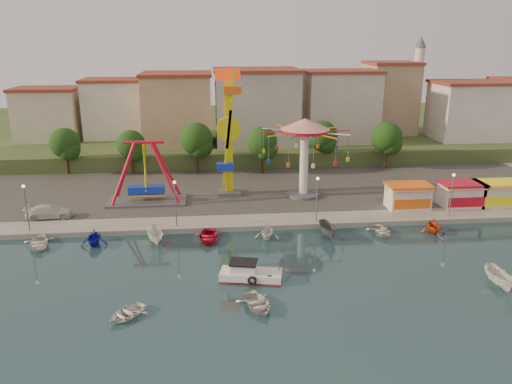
{
  "coord_description": "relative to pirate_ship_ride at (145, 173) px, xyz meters",
  "views": [
    {
      "loc": [
        -4.06,
        -40.13,
        21.03
      ],
      "look_at": [
        1.1,
        14.0,
        4.0
      ],
      "focal_mm": 35.0,
      "sensor_mm": 36.0,
      "label": 1
    }
  ],
  "objects": [
    {
      "name": "pirate_ship_ride",
      "position": [
        0.0,
        0.0,
        0.0
      ],
      "size": [
        10.0,
        5.0,
        8.0
      ],
      "color": "#59595E",
      "rests_on": "quay_deck"
    },
    {
      "name": "kamikaze_tower",
      "position": [
        10.78,
        2.09,
        4.21
      ],
      "size": [
        3.25,
        3.1,
        16.5
      ],
      "color": "#59595E",
      "rests_on": "quay_deck"
    },
    {
      "name": "lamp_post_2",
      "position": [
        20.25,
        -9.01,
        -1.29
      ],
      "size": [
        0.14,
        0.14,
        5.0
      ],
      "primitive_type": "cylinder",
      "color": "#59595E",
      "rests_on": "quay_deck"
    },
    {
      "name": "lamp_post_0",
      "position": [
        -11.75,
        -9.01,
        -1.29
      ],
      "size": [
        0.14,
        0.14,
        5.0
      ],
      "primitive_type": "cylinder",
      "color": "#59595E",
      "rests_on": "quay_deck"
    },
    {
      "name": "booth_mid",
      "position": [
        39.36,
        -5.52,
        -2.23
      ],
      "size": [
        5.4,
        3.78,
        3.08
      ],
      "color": "white",
      "rests_on": "quay_deck"
    },
    {
      "name": "tree_5",
      "position": [
        36.25,
        13.53,
        1.31
      ],
      "size": [
        4.83,
        4.83,
        7.54
      ],
      "color": "#382314",
      "rests_on": "quay_deck"
    },
    {
      "name": "moored_boat_2",
      "position": [
        2.22,
        -12.21,
        -3.61
      ],
      "size": [
        2.38,
        4.28,
        1.56
      ],
      "primitive_type": "imported",
      "rotation": [
        0.0,
        0.0,
        0.22
      ],
      "color": "silver",
      "rests_on": "ground"
    },
    {
      "name": "tree_2",
      "position": [
        6.25,
        13.8,
        1.52
      ],
      "size": [
        5.02,
        5.02,
        7.85
      ],
      "color": "#382314",
      "rests_on": "quay_deck"
    },
    {
      "name": "skiff",
      "position": [
        33.18,
        -25.01,
        -3.61
      ],
      "size": [
        1.53,
        4.07,
        1.57
      ],
      "primitive_type": "imported",
      "rotation": [
        0.0,
        0.0,
        -0.0
      ],
      "color": "silver",
      "rests_on": "ground"
    },
    {
      "name": "tree_1",
      "position": [
        -3.75,
        14.23,
        0.81
      ],
      "size": [
        4.35,
        4.35,
        6.8
      ],
      "color": "#382314",
      "rests_on": "quay_deck"
    },
    {
      "name": "hill_terrace",
      "position": [
        12.25,
        44.99,
        -2.89
      ],
      "size": [
        200.0,
        60.0,
        3.0
      ],
      "primitive_type": "cube",
      "color": "#384C26",
      "rests_on": "ground"
    },
    {
      "name": "building_4",
      "position": [
        31.33,
        30.2,
        3.22
      ],
      "size": [
        10.75,
        9.23,
        9.24
      ],
      "primitive_type": "cube",
      "color": "beige",
      "rests_on": "hill_terrace"
    },
    {
      "name": "building_6",
      "position": [
        56.41,
        26.77,
        4.78
      ],
      "size": [
        8.23,
        8.98,
        12.36
      ],
      "primitive_type": "cube",
      "color": "silver",
      "rests_on": "hill_terrace"
    },
    {
      "name": "wave_swinger",
      "position": [
        20.49,
        0.52,
        3.8
      ],
      "size": [
        11.6,
        11.6,
        10.4
      ],
      "color": "#59595E",
      "rests_on": "quay_deck"
    },
    {
      "name": "tree_3",
      "position": [
        16.25,
        12.36,
        1.16
      ],
      "size": [
        4.68,
        4.68,
        7.32
      ],
      "color": "#382314",
      "rests_on": "quay_deck"
    },
    {
      "name": "booth_right",
      "position": [
        43.96,
        -5.52,
        -2.23
      ],
      "size": [
        5.4,
        3.78,
        3.08
      ],
      "color": "white",
      "rests_on": "quay_deck"
    },
    {
      "name": "building_5",
      "position": [
        44.62,
        28.33,
        4.21
      ],
      "size": [
        12.77,
        10.96,
        11.21
      ],
      "primitive_type": "cube",
      "color": "tan",
      "rests_on": "hill_terrace"
    },
    {
      "name": "building_2",
      "position": [
        4.07,
        29.95,
        4.22
      ],
      "size": [
        11.95,
        9.28,
        11.23
      ],
      "primitive_type": "cube",
      "color": "tan",
      "rests_on": "hill_terrace"
    },
    {
      "name": "minaret",
      "position": [
        48.25,
        31.99,
        8.15
      ],
      "size": [
        2.8,
        2.8,
        18.0
      ],
      "color": "silver",
      "rests_on": "hill_terrace"
    },
    {
      "name": "moored_boat_6",
      "position": [
        26.91,
        -12.21,
        -4.01
      ],
      "size": [
        2.89,
        3.87,
        0.76
      ],
      "primitive_type": "imported",
      "rotation": [
        0.0,
        0.0,
        0.07
      ],
      "color": "silver",
      "rests_on": "ground"
    },
    {
      "name": "van",
      "position": [
        -10.72,
        -5.01,
        -3.03
      ],
      "size": [
        5.38,
        2.37,
        1.54
      ],
      "primitive_type": "imported",
      "rotation": [
        0.0,
        0.0,
        1.61
      ],
      "color": "silver",
      "rests_on": "quay_deck"
    },
    {
      "name": "cabin_motorboat",
      "position": [
        11.45,
        -21.67,
        -3.87
      ],
      "size": [
        5.84,
        3.17,
        1.95
      ],
      "rotation": [
        0.0,
        0.0,
        -0.2
      ],
      "color": "white",
      "rests_on": "ground"
    },
    {
      "name": "moored_boat_5",
      "position": [
        20.84,
        -12.21,
        -3.65
      ],
      "size": [
        1.75,
        3.97,
        1.49
      ],
      "primitive_type": "imported",
      "rotation": [
        0.0,
        0.0,
        0.08
      ],
      "color": "#595A5E",
      "rests_on": "ground"
    },
    {
      "name": "asphalt_pad",
      "position": [
        12.25,
        7.99,
        -3.79
      ],
      "size": [
        90.0,
        28.0,
        0.01
      ],
      "primitive_type": "cube",
      "color": "#4C4944",
      "rests_on": "quay_deck"
    },
    {
      "name": "building_1",
      "position": [
        -9.07,
        29.38,
        2.92
      ],
      "size": [
        12.33,
        9.01,
        8.63
      ],
      "primitive_type": "cube",
      "color": "silver",
      "rests_on": "hill_terrace"
    },
    {
      "name": "lamp_post_3",
      "position": [
        36.25,
        -9.01,
        -1.29
      ],
      "size": [
        0.14,
        0.14,
        5.0
      ],
      "primitive_type": "cylinder",
      "color": "#59595E",
      "rests_on": "quay_deck"
    },
    {
      "name": "moored_boat_3",
      "position": [
        7.78,
        -12.21,
        -3.96
      ],
      "size": [
        3.28,
        4.42,
        0.88
      ],
      "primitive_type": "imported",
      "rotation": [
        0.0,
        0.0,
        -0.06
      ],
      "color": "red",
      "rests_on": "ground"
    },
    {
      "name": "lamp_post_1",
      "position": [
        4.25,
        -9.01,
        -1.29
      ],
      "size": [
        0.14,
        0.14,
        5.0
      ],
      "primitive_type": "cylinder",
      "color": "#59595E",
      "rests_on": "quay_deck"
    },
    {
      "name": "moored_boat_7",
      "position": [
        32.9,
        -12.21,
        -3.58
      ],
      "size": [
        2.96,
        3.34,
        1.64
      ],
      "primitive_type": "imported",
      "rotation": [
        0.0,
        0.0,
        -0.09
      ],
      "color": "#D94113",
      "rests_on": "ground"
    },
    {
      "name": "moored_boat_0",
      "position": [
        -9.85,
        -12.21,
        -3.96
      ],
      "size": [
        4.03,
        4.84,
        0.86
      ],
      "primitive_type": "imported",
      "rotation": [
        0.0,
        0.0,
        0.28
      ],
      "color": "silver",
      "rests_on": "ground"
    },
    {
      "name": "rowboat_b",
      "position": [
        1.34,
        -26.96,
        -4.04
      ],
      "size": [
        4.02,
        4.14,
        0.7
      ],
      "primitive_type": "imported",
      "rotation": [
        0.0,
        0.0,
        -0.7
      ],
      "color": "white",
      "rests_on": "ground"
    },
    {
      "name": "ground",
      "position": [
        12.25,
        -22.01,
        -4.39
      ],
      "size": [
        200.0,
        200.0,
        0.0
      ],
      "primitive_type": "plane",
      "color": "#143038",
      "rests_on": "ground"
    },
    {
      "name": "moored_boat_1",
      "position": [
        -4.17,
        -12.21,
        -3.55
      ],
      "size": [
        2.85,
        3.28,
        1.69
      ],
      "primitive_type": "imported",
      "rotation": [
        0.0,
        0.0,
        0.03
      ],
      "color": "#1217A1",
      "rests_on": "ground"
    },
    {
      "name": "moored_boat_4",
      "position": [
        14.2,
        -12.21,
        -3.58
      ],
      "size": [
        3.31,
        3.63,
        1.63
      ],
      "primitive_type": "imported",
      "rotation": [
        0.0,
        0.0,
        -0.23
      ],
      "color": "silver",
      "rests_on": "ground"
    },
    {
      "name": "tree_4",
      "position": [
        26.25,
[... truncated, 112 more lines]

